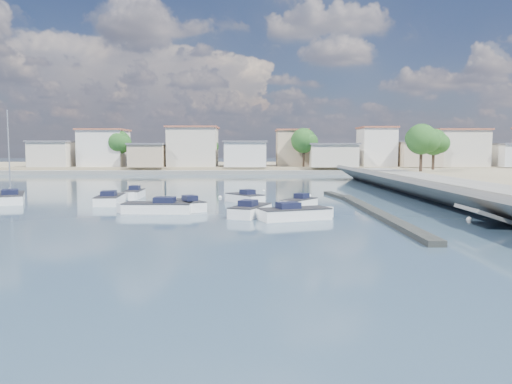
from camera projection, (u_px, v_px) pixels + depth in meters
ground at (271, 186)px, 68.73m from camera, size 400.00×400.00×0.00m
seawall_walkway at (503, 199)px, 41.92m from camera, size 5.00×90.00×1.80m
breakwater at (367, 208)px, 41.57m from camera, size 2.00×31.02×0.35m
far_shore_land at (263, 167)px, 120.47m from camera, size 160.00×40.00×1.40m
far_shore_quay at (265, 172)px, 99.57m from camera, size 160.00×2.50×0.80m
far_town at (315, 149)px, 105.17m from camera, size 113.01×12.80×8.35m
shore_trees at (309, 143)px, 96.27m from camera, size 74.56×38.32×7.92m
motorboat_a at (187, 205)px, 41.89m from camera, size 3.48×4.34×1.48m
motorboat_b at (252, 211)px, 38.25m from camera, size 3.44×5.05×1.48m
motorboat_c at (154, 208)px, 39.94m from camera, size 6.14×2.35×1.48m
motorboat_d at (298, 204)px, 42.83m from camera, size 3.53×3.98×1.48m
motorboat_e at (111, 200)px, 46.56m from camera, size 2.49×5.81×1.48m
motorboat_f at (243, 198)px, 47.72m from camera, size 3.88×4.35×1.48m
motorboat_g at (133, 195)px, 51.65m from camera, size 1.75×4.82×1.48m
motorboat_h at (298, 214)px, 36.33m from camera, size 5.77×3.66×1.48m
sailboat at (11, 198)px, 48.15m from camera, size 4.79×7.39×9.00m
mooring_buoys at (317, 206)px, 44.65m from camera, size 19.38×39.19×0.38m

